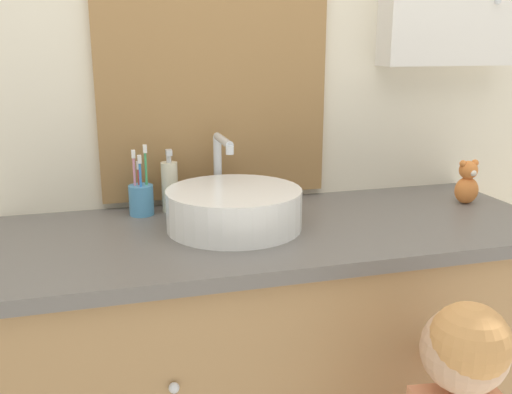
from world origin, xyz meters
TOP-DOWN VIEW (x-y plane):
  - wall_back at (0.03, 0.62)m, footprint 3.20×0.18m
  - vanity_counter at (0.00, 0.30)m, footprint 1.49×0.60m
  - sink_basin at (-0.12, 0.33)m, footprint 0.36×0.41m
  - toothbrush_holder at (-0.35, 0.51)m, footprint 0.07×0.07m
  - soap_dispenser at (-0.27, 0.52)m, footprint 0.05×0.05m
  - teddy_bear at (0.62, 0.36)m, footprint 0.07×0.06m

SIDE VIEW (x-z plane):
  - vanity_counter at x=0.00m, z-range 0.00..0.90m
  - toothbrush_holder at x=-0.35m, z-range 0.84..1.05m
  - sink_basin at x=-0.12m, z-range 0.84..1.06m
  - teddy_bear at x=0.62m, z-range 0.89..1.03m
  - soap_dispenser at x=-0.27m, z-range 0.88..1.06m
  - wall_back at x=0.03m, z-range 0.04..2.54m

